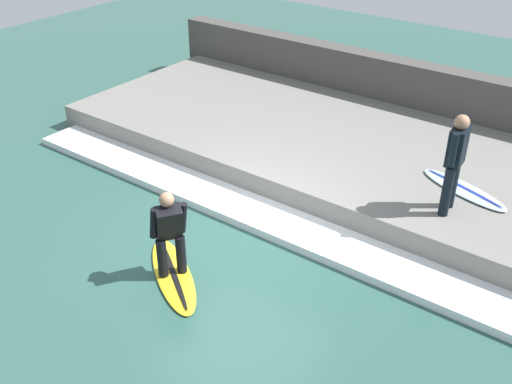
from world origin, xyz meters
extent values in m
plane|color=#2D564C|center=(0.00, 0.00, 0.00)|extent=(28.00, 28.00, 0.00)
cube|color=slate|center=(3.37, 0.00, 0.26)|extent=(4.40, 11.52, 0.51)
cube|color=#474442|center=(5.82, 0.00, 0.72)|extent=(0.50, 12.09, 1.44)
cube|color=white|center=(0.73, 0.00, 0.07)|extent=(0.87, 10.94, 0.14)
ellipsoid|color=yellow|center=(-1.28, 0.23, 0.03)|extent=(1.47, 1.85, 0.06)
ellipsoid|color=black|center=(-1.28, 0.23, 0.06)|extent=(1.05, 1.49, 0.01)
cylinder|color=black|center=(-1.39, 0.31, 0.37)|extent=(0.15, 0.15, 0.62)
cylinder|color=black|center=(-1.16, 0.15, 0.37)|extent=(0.15, 0.15, 0.62)
cube|color=black|center=(-1.28, 0.23, 0.95)|extent=(0.51, 0.52, 0.59)
sphere|color=#A87A5B|center=(-1.28, 0.23, 1.33)|extent=(0.21, 0.21, 0.21)
cylinder|color=black|center=(-1.45, 0.35, 0.99)|extent=(0.10, 0.18, 0.50)
cylinder|color=black|center=(-1.11, 0.12, 0.99)|extent=(0.10, 0.18, 0.50)
cylinder|color=black|center=(2.19, -2.53, 0.92)|extent=(0.16, 0.16, 0.83)
cylinder|color=black|center=(1.90, -2.56, 0.92)|extent=(0.16, 0.16, 0.83)
cube|color=black|center=(2.05, -2.55, 1.63)|extent=(0.40, 0.26, 0.59)
sphere|color=#A87A5B|center=(2.05, -2.55, 2.02)|extent=(0.22, 0.22, 0.22)
cylinder|color=black|center=(2.26, -2.53, 1.66)|extent=(0.11, 0.11, 0.52)
cylinder|color=black|center=(1.83, -2.56, 1.66)|extent=(0.11, 0.11, 0.52)
ellipsoid|color=silver|center=(2.80, -2.56, 0.54)|extent=(0.98, 1.73, 0.06)
ellipsoid|color=navy|center=(2.80, -2.56, 0.57)|extent=(0.59, 1.48, 0.01)
camera|label=1|loc=(-6.13, -4.90, 5.59)|focal=42.00mm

